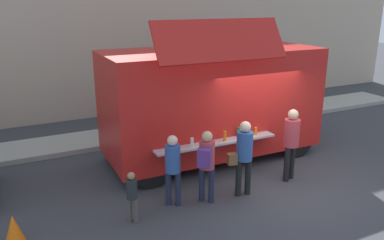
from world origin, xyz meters
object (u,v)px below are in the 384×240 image
customer_extra_browsing (291,138)px  child_near_queue (132,193)px  trash_bin (276,105)px  traffic_cone_orange (14,229)px  food_truck_main (212,100)px  customer_front_ordering (244,152)px  customer_mid_with_backpack (206,160)px  customer_rear_waiting (173,164)px

customer_extra_browsing → child_near_queue: 4.08m
child_near_queue → trash_bin: bearing=-4.2°
traffic_cone_orange → trash_bin: trash_bin is taller
food_truck_main → customer_front_ordering: food_truck_main is taller
customer_mid_with_backpack → customer_front_ordering: bearing=-52.6°
food_truck_main → traffic_cone_orange: food_truck_main is taller
customer_front_ordering → traffic_cone_orange: bearing=96.2°
traffic_cone_orange → customer_extra_browsing: 6.26m
food_truck_main → child_near_queue: bearing=-142.6°
customer_extra_browsing → customer_rear_waiting: bearing=67.4°
trash_bin → customer_mid_with_backpack: bearing=-140.0°
customer_extra_browsing → child_near_queue: (-4.05, -0.15, -0.43)m
trash_bin → customer_extra_browsing: size_ratio=0.54×
food_truck_main → customer_front_ordering: bearing=-101.1°
trash_bin → customer_rear_waiting: bearing=-144.7°
trash_bin → customer_extra_browsing: 5.44m
customer_rear_waiting → customer_extra_browsing: bearing=-58.9°
traffic_cone_orange → customer_front_ordering: size_ratio=0.31×
trash_bin → child_near_queue: 8.48m
traffic_cone_orange → customer_front_ordering: (4.75, -0.31, 0.77)m
customer_front_ordering → customer_extra_browsing: 1.47m
trash_bin → food_truck_main: bearing=-150.2°
traffic_cone_orange → child_near_queue: bearing=-8.2°
food_truck_main → customer_rear_waiting: bearing=-135.0°
customer_rear_waiting → customer_front_ordering: bearing=-66.4°
customer_rear_waiting → customer_extra_browsing: customer_extra_browsing is taller
food_truck_main → trash_bin: bearing=30.4°
trash_bin → traffic_cone_orange: bearing=-155.1°
trash_bin → customer_extra_browsing: bearing=-124.5°
food_truck_main → trash_bin: food_truck_main is taller
traffic_cone_orange → trash_bin: bearing=24.9°
trash_bin → customer_mid_with_backpack: (-5.43, -4.56, 0.52)m
customer_front_ordering → customer_extra_browsing: bearing=-73.8°
traffic_cone_orange → customer_mid_with_backpack: bearing=-3.8°
trash_bin → customer_front_ordering: customer_front_ordering is taller
food_truck_main → customer_extra_browsing: bearing=-64.5°
child_near_queue → customer_front_ordering: bearing=-37.2°
food_truck_main → customer_extra_browsing: 2.42m
food_truck_main → customer_rear_waiting: 2.97m
customer_mid_with_backpack → traffic_cone_orange: bearing=127.2°
traffic_cone_orange → customer_mid_with_backpack: size_ratio=0.34×
food_truck_main → customer_mid_with_backpack: (-1.38, -2.24, -0.65)m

